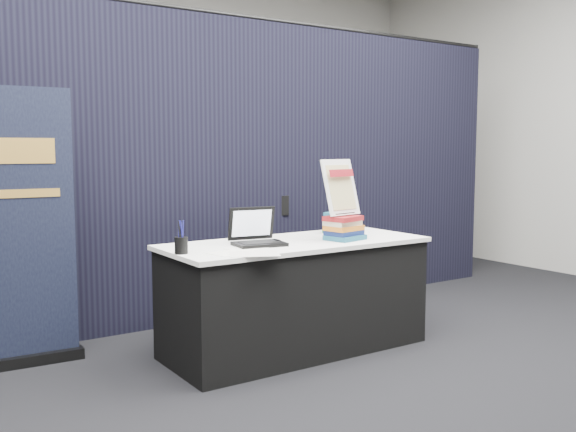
# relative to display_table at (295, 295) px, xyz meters

# --- Properties ---
(floor) EXTENTS (8.00, 8.00, 0.00)m
(floor) POSITION_rel_display_table_xyz_m (0.00, -0.55, -0.38)
(floor) COLOR black
(floor) RESTS_ON ground
(wall_back) EXTENTS (8.00, 0.02, 3.50)m
(wall_back) POSITION_rel_display_table_xyz_m (0.00, 3.45, 1.37)
(wall_back) COLOR #ABA8A1
(wall_back) RESTS_ON floor
(drape_partition) EXTENTS (6.00, 0.08, 2.40)m
(drape_partition) POSITION_rel_display_table_xyz_m (0.00, 1.05, 0.82)
(drape_partition) COLOR black
(drape_partition) RESTS_ON floor
(display_table) EXTENTS (1.80, 0.75, 0.75)m
(display_table) POSITION_rel_display_table_xyz_m (0.00, 0.00, 0.00)
(display_table) COLOR black
(display_table) RESTS_ON floor
(laptop) EXTENTS (0.34, 0.30, 0.24)m
(laptop) POSITION_rel_display_table_xyz_m (-0.31, -0.00, 0.43)
(laptop) COLOR black
(laptop) RESTS_ON display_table
(mouse) EXTENTS (0.07, 0.11, 0.03)m
(mouse) POSITION_rel_display_table_xyz_m (-0.19, -0.05, 0.39)
(mouse) COLOR black
(mouse) RESTS_ON display_table
(brochure_left) EXTENTS (0.30, 0.23, 0.00)m
(brochure_left) POSITION_rel_display_table_xyz_m (-0.59, -0.20, 0.38)
(brochure_left) COLOR white
(brochure_left) RESTS_ON display_table
(brochure_mid) EXTENTS (0.35, 0.31, 0.00)m
(brochure_mid) POSITION_rel_display_table_xyz_m (-0.51, -0.31, 0.38)
(brochure_mid) COLOR silver
(brochure_mid) RESTS_ON display_table
(brochure_right) EXTENTS (0.32, 0.27, 0.00)m
(brochure_right) POSITION_rel_display_table_xyz_m (-0.41, -0.09, 0.38)
(brochure_right) COLOR white
(brochure_right) RESTS_ON display_table
(pen_cup) EXTENTS (0.09, 0.09, 0.10)m
(pen_cup) POSITION_rel_display_table_xyz_m (-0.86, -0.06, 0.42)
(pen_cup) COLOR black
(pen_cup) RESTS_ON display_table
(book_stack_tall) EXTENTS (0.27, 0.23, 0.16)m
(book_stack_tall) POSITION_rel_display_table_xyz_m (0.30, -0.14, 0.46)
(book_stack_tall) COLOR #1B5167
(book_stack_tall) RESTS_ON display_table
(book_stack_short) EXTENTS (0.21, 0.18, 0.15)m
(book_stack_short) POSITION_rel_display_table_xyz_m (0.51, 0.18, 0.45)
(book_stack_short) COLOR #1E723B
(book_stack_short) RESTS_ON display_table
(info_sign) EXTENTS (0.30, 0.17, 0.40)m
(info_sign) POSITION_rel_display_table_xyz_m (0.30, -0.10, 0.73)
(info_sign) COLOR black
(info_sign) RESTS_ON book_stack_tall
(pullup_banner) EXTENTS (0.75, 0.14, 1.75)m
(pullup_banner) POSITION_rel_display_table_xyz_m (-1.62, 0.69, 0.40)
(pullup_banner) COLOR black
(pullup_banner) RESTS_ON floor
(stacking_chair) EXTENTS (0.56, 0.57, 0.97)m
(stacking_chair) POSITION_rel_display_table_xyz_m (0.42, 0.90, 0.16)
(stacking_chair) COLOR black
(stacking_chair) RESTS_ON floor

